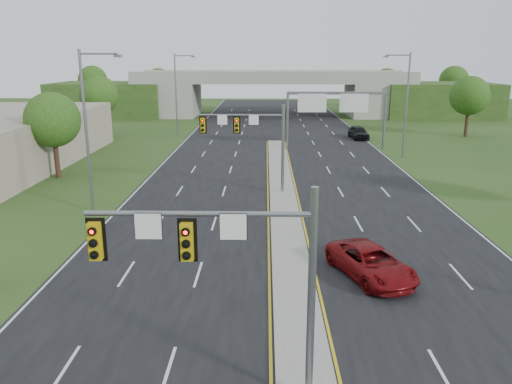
{
  "coord_description": "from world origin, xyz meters",
  "views": [
    {
      "loc": [
        -1.39,
        -13.37,
        10.46
      ],
      "look_at": [
        -1.9,
        14.23,
        3.0
      ],
      "focal_mm": 35.0,
      "sensor_mm": 36.0,
      "label": 1
    }
  ],
  "objects": [
    {
      "name": "lane_markings",
      "position": [
        -0.6,
        28.91,
        0.02
      ],
      "size": [
        23.72,
        160.0,
        0.01
      ],
      "color": "gold",
      "rests_on": "road"
    },
    {
      "name": "overpass",
      "position": [
        0.0,
        80.0,
        3.55
      ],
      "size": [
        80.0,
        14.0,
        8.1
      ],
      "color": "gray",
      "rests_on": "ground"
    },
    {
      "name": "lightpole_r_far",
      "position": [
        13.3,
        40.0,
        6.1
      ],
      "size": [
        2.85,
        0.25,
        11.0
      ],
      "color": "slate",
      "rests_on": "ground"
    },
    {
      "name": "tree_r_mid",
      "position": [
        26.0,
        55.0,
        5.51
      ],
      "size": [
        5.2,
        5.2,
        8.12
      ],
      "color": "#382316",
      "rests_on": "ground"
    },
    {
      "name": "road",
      "position": [
        0.0,
        35.0,
        0.01
      ],
      "size": [
        24.0,
        160.0,
        0.02
      ],
      "primitive_type": "cube",
      "color": "black",
      "rests_on": "ground"
    },
    {
      "name": "lightpole_l_far",
      "position": [
        -13.3,
        55.0,
        6.1
      ],
      "size": [
        2.85,
        0.25,
        11.0
      ],
      "color": "slate",
      "rests_on": "ground"
    },
    {
      "name": "tree_back_b",
      "position": [
        -24.0,
        94.0,
        5.51
      ],
      "size": [
        5.6,
        5.6,
        8.32
      ],
      "color": "#382316",
      "rests_on": "ground"
    },
    {
      "name": "tree_back_a",
      "position": [
        -38.0,
        94.0,
        5.84
      ],
      "size": [
        6.0,
        6.0,
        8.85
      ],
      "color": "#382316",
      "rests_on": "ground"
    },
    {
      "name": "tree_l_mid",
      "position": [
        -24.0,
        55.0,
        5.51
      ],
      "size": [
        5.2,
        5.2,
        8.12
      ],
      "color": "#382316",
      "rests_on": "ground"
    },
    {
      "name": "signal_mast_near",
      "position": [
        -2.26,
        -0.07,
        4.73
      ],
      "size": [
        6.62,
        0.6,
        7.0
      ],
      "color": "slate",
      "rests_on": "ground"
    },
    {
      "name": "median",
      "position": [
        0.0,
        23.0,
        0.1
      ],
      "size": [
        2.0,
        54.0,
        0.16
      ],
      "primitive_type": "cube",
      "color": "gray",
      "rests_on": "road"
    },
    {
      "name": "car_far_a",
      "position": [
        3.81,
        9.34,
        0.78
      ],
      "size": [
        4.32,
        6.02,
        1.52
      ],
      "primitive_type": "imported",
      "rotation": [
        0.0,
        0.0,
        0.37
      ],
      "color": "maroon",
      "rests_on": "road"
    },
    {
      "name": "tree_back_d",
      "position": [
        38.0,
        94.0,
        5.84
      ],
      "size": [
        6.0,
        6.0,
        8.85
      ],
      "color": "#382316",
      "rests_on": "ground"
    },
    {
      "name": "sign_gantry",
      "position": [
        6.68,
        44.92,
        5.24
      ],
      "size": [
        11.58,
        0.44,
        6.67
      ],
      "color": "slate",
      "rests_on": "ground"
    },
    {
      "name": "signal_mast_far",
      "position": [
        -2.26,
        24.93,
        4.73
      ],
      "size": [
        6.62,
        0.6,
        7.0
      ],
      "color": "slate",
      "rests_on": "ground"
    },
    {
      "name": "car_far_c",
      "position": [
        11.0,
        52.77,
        0.86
      ],
      "size": [
        2.43,
        5.09,
        1.68
      ],
      "primitive_type": "imported",
      "rotation": [
        0.0,
        0.0,
        0.09
      ],
      "color": "black",
      "rests_on": "road"
    },
    {
      "name": "tree_back_c",
      "position": [
        24.0,
        94.0,
        5.51
      ],
      "size": [
        5.6,
        5.6,
        8.32
      ],
      "color": "#382316",
      "rests_on": "ground"
    },
    {
      "name": "tree_l_near",
      "position": [
        -20.0,
        30.0,
        5.18
      ],
      "size": [
        4.8,
        4.8,
        7.6
      ],
      "color": "#382316",
      "rests_on": "ground"
    },
    {
      "name": "lightpole_l_mid",
      "position": [
        -13.3,
        20.0,
        6.1
      ],
      "size": [
        2.85,
        0.25,
        11.0
      ],
      "color": "slate",
      "rests_on": "ground"
    }
  ]
}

